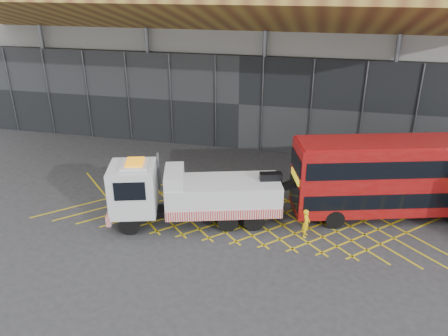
# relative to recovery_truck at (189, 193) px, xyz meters

# --- Properties ---
(ground_plane) EXTENTS (120.00, 120.00, 0.00)m
(ground_plane) POSITION_rel_recovery_truck_xyz_m (-1.60, 1.66, -1.94)
(ground_plane) COLOR #2D2D30
(road_markings) EXTENTS (26.36, 7.16, 0.01)m
(road_markings) POSITION_rel_recovery_truck_xyz_m (3.20, 1.66, -1.93)
(road_markings) COLOR gold
(road_markings) RESTS_ON ground_plane
(construction_building) EXTENTS (55.00, 23.97, 18.00)m
(construction_building) POSITION_rel_recovery_truck_xyz_m (0.32, 20.05, 7.04)
(construction_building) COLOR gray
(construction_building) RESTS_ON ground_plane
(recovery_truck) EXTENTS (11.96, 5.63, 4.19)m
(recovery_truck) POSITION_rel_recovery_truck_xyz_m (0.00, 0.00, 0.00)
(recovery_truck) COLOR black
(recovery_truck) RESTS_ON ground_plane
(bus_towed) EXTENTS (12.63, 6.19, 5.03)m
(bus_towed) POSITION_rel_recovery_truck_xyz_m (12.01, 3.60, 0.86)
(bus_towed) COLOR maroon
(bus_towed) RESTS_ON ground_plane
(worker) EXTENTS (0.50, 0.68, 1.72)m
(worker) POSITION_rel_recovery_truck_xyz_m (7.00, -0.05, -1.08)
(worker) COLOR yellow
(worker) RESTS_ON ground_plane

